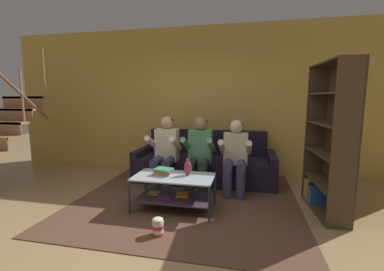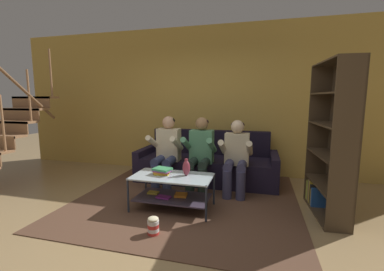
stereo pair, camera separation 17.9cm
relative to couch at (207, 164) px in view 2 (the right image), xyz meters
The scene contains 13 objects.
ground 1.89m from the couch, 94.07° to the right, with size 16.80×16.80×0.00m, color #A08255.
back_partition 1.31m from the couch, 102.40° to the left, with size 8.40×0.12×2.90m, color gold.
staircase_run 3.63m from the couch, 161.34° to the right, with size 0.90×1.85×2.46m.
couch is the anchor object (origin of this frame).
person_seated_left 0.87m from the couch, 137.23° to the right, with size 0.50×0.58×1.20m.
person_seated_middle 0.65m from the couch, 90.00° to the right, with size 0.50×0.58×1.19m.
person_seated_right 0.86m from the couch, 42.97° to the right, with size 0.50×0.58×1.16m.
coffee_table 1.37m from the couch, 98.32° to the right, with size 1.07×0.57×0.47m.
area_rug 0.86m from the couch, 96.89° to the right, with size 3.19×3.30×0.01m.
vase 1.32m from the couch, 90.78° to the right, with size 0.10×0.10×0.23m.
book_stack 1.39m from the couch, 104.82° to the right, with size 0.27×0.22×0.09m.
bookshelf 2.12m from the couch, 27.22° to the right, with size 0.37×1.03×1.95m.
popcorn_tub 2.07m from the couch, 94.89° to the right, with size 0.13×0.13×0.21m.
Camera 2 is at (1.05, -2.66, 1.49)m, focal length 24.00 mm.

